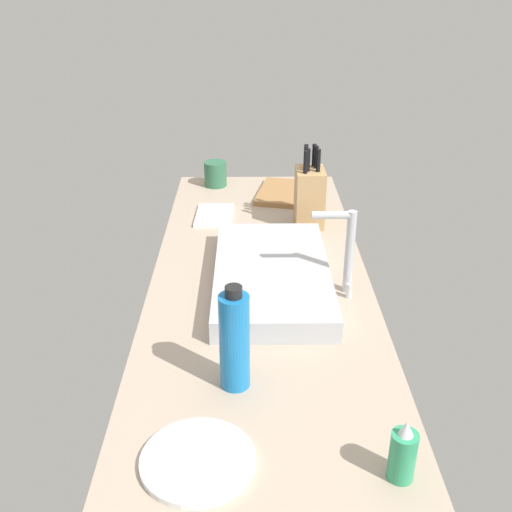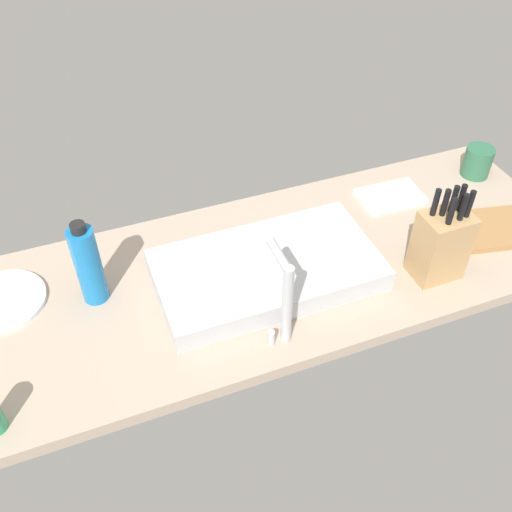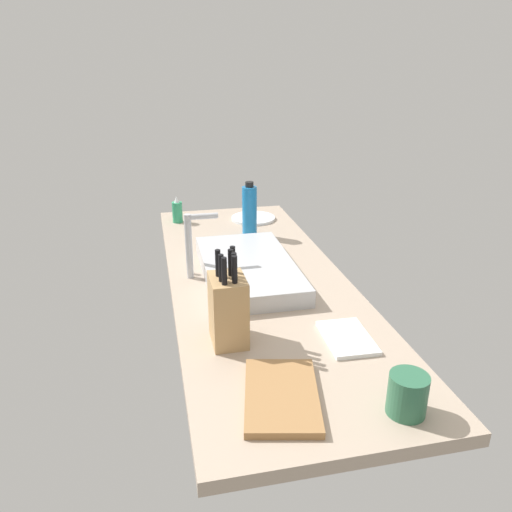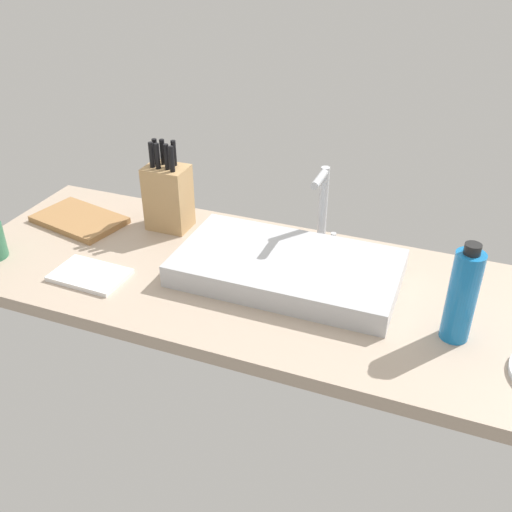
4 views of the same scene
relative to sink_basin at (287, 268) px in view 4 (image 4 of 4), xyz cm
name	(u,v)px [view 4 (image 4 of 4)]	position (x,y,z in cm)	size (l,w,h in cm)	color
countertop_slab	(275,288)	(-1.98, -3.04, -4.68)	(170.68, 60.26, 3.50)	tan
sink_basin	(287,268)	(0.00, 0.00, 0.00)	(55.71, 30.51, 5.86)	#B7BABF
faucet	(323,203)	(3.50, 18.71, 10.34)	(5.50, 11.45, 22.91)	#B7BABF
knife_block	(168,196)	(-40.74, 13.58, 7.05)	(12.05, 9.25, 26.02)	tan
cutting_board	(79,220)	(-67.38, 6.02, -2.03)	(26.13, 16.37, 1.80)	#9E7042
water_bottle	(462,296)	(41.67, -9.07, 8.05)	(6.26, 6.26, 23.46)	#1970B7
dish_towel	(90,275)	(-46.90, -17.94, -2.33)	(18.69, 12.20, 1.20)	white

